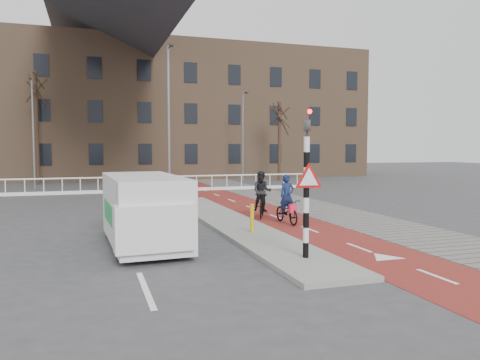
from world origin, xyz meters
name	(u,v)px	position (x,y,z in m)	size (l,w,h in m)	color
ground	(294,244)	(0.00, 0.00, 0.00)	(120.00, 120.00, 0.00)	#38383A
bike_lane	(237,203)	(1.50, 10.00, 0.01)	(2.50, 60.00, 0.01)	maroon
sidewalk	(289,201)	(4.30, 10.00, 0.01)	(3.00, 60.00, 0.01)	slate
curb_island	(230,222)	(-0.70, 4.00, 0.06)	(1.80, 16.00, 0.12)	gray
traffic_signal	(307,180)	(-0.60, -2.02, 1.99)	(0.80, 0.80, 3.68)	black
bollard	(252,218)	(-0.71, 1.56, 0.56)	(0.12, 0.12, 0.88)	gold
cyclist_near	(287,207)	(1.27, 3.37, 0.60)	(0.65, 1.69, 1.76)	black
cyclist_far	(262,198)	(0.91, 4.98, 0.76)	(1.13, 1.71, 1.81)	black
van	(144,209)	(-4.07, 1.04, 1.04)	(2.05, 4.66, 1.97)	silver
railing	(98,188)	(-5.00, 17.00, 0.31)	(28.00, 0.10, 0.99)	silver
townhouse_row	(116,91)	(-3.00, 32.00, 7.81)	(46.00, 10.00, 15.90)	#7F6047
tree_mid	(37,128)	(-9.08, 25.45, 4.19)	(0.26, 0.26, 8.38)	black
tree_right	(279,141)	(9.51, 23.75, 3.24)	(0.27, 0.27, 6.48)	black
streetlight_near	(169,125)	(-1.62, 11.58, 3.88)	(0.12, 0.12, 7.77)	slate
streetlight_left	(33,134)	(-8.93, 21.54, 3.64)	(0.12, 0.12, 7.27)	slate
streetlight_right	(243,137)	(6.45, 24.13, 3.60)	(0.12, 0.12, 7.20)	slate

